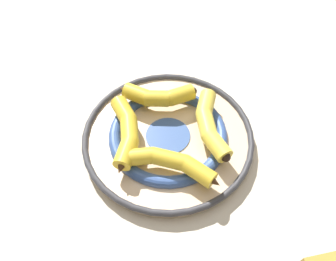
# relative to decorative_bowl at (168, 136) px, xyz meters

# --- Properties ---
(ground_plane) EXTENTS (2.80, 2.80, 0.00)m
(ground_plane) POSITION_rel_decorative_bowl_xyz_m (-0.01, -0.01, -0.02)
(ground_plane) COLOR beige
(decorative_bowl) EXTENTS (0.39, 0.39, 0.04)m
(decorative_bowl) POSITION_rel_decorative_bowl_xyz_m (0.00, 0.00, 0.00)
(decorative_bowl) COLOR beige
(decorative_bowl) RESTS_ON ground_plane
(banana_a) EXTENTS (0.18, 0.16, 0.04)m
(banana_a) POSITION_rel_decorative_bowl_xyz_m (0.03, 0.09, 0.04)
(banana_a) COLOR gold
(banana_a) RESTS_ON decorative_bowl
(banana_b) EXTENTS (0.09, 0.20, 0.04)m
(banana_b) POSITION_rel_decorative_bowl_xyz_m (0.09, -0.02, 0.04)
(banana_b) COLOR gold
(banana_b) RESTS_ON decorative_bowl
(banana_c) EXTENTS (0.17, 0.11, 0.04)m
(banana_c) POSITION_rel_decorative_bowl_xyz_m (-0.01, -0.09, 0.04)
(banana_c) COLOR gold
(banana_c) RESTS_ON decorative_bowl
(banana_d) EXTENTS (0.09, 0.20, 0.04)m
(banana_d) POSITION_rel_decorative_bowl_xyz_m (-0.09, 0.03, 0.04)
(banana_d) COLOR yellow
(banana_d) RESTS_ON decorative_bowl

